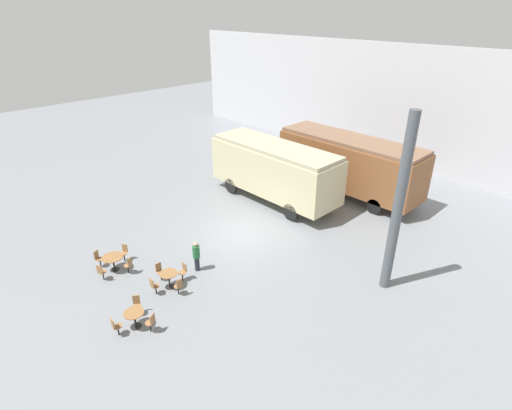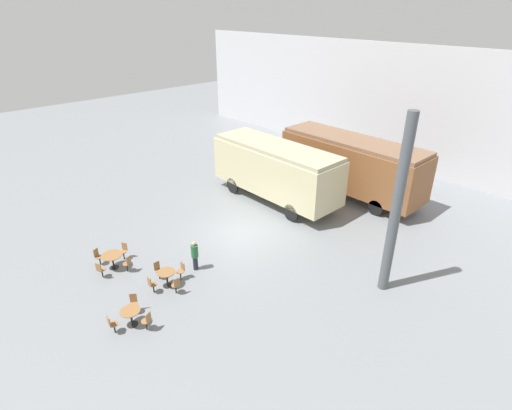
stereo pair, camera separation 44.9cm
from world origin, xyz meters
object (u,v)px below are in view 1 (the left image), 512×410
object	(u,v)px
passenger_coach_wooden	(349,162)
cafe_table_near	(169,276)
visitor_person	(196,255)
cafe_chair_0	(154,285)
passenger_coach_vintage	(274,168)
cafe_table_far	(134,316)
cafe_table_mid	(113,259)

from	to	relation	value
passenger_coach_wooden	cafe_table_near	bearing A→B (deg)	-88.83
passenger_coach_wooden	visitor_person	distance (m)	12.61
cafe_chair_0	visitor_person	world-z (taller)	visitor_person
cafe_chair_0	visitor_person	xyz separation A→B (m)	(-0.18, 2.45, 0.33)
passenger_coach_vintage	cafe_table_near	bearing A→B (deg)	-73.20
passenger_coach_wooden	cafe_table_far	distance (m)	16.72
cafe_table_near	visitor_person	world-z (taller)	visitor_person
passenger_coach_vintage	visitor_person	world-z (taller)	passenger_coach_vintage
passenger_coach_vintage	visitor_person	xyz separation A→B (m)	(2.83, -8.29, -1.33)
cafe_chair_0	cafe_table_mid	bearing A→B (deg)	98.06
cafe_table_near	cafe_table_far	xyz separation A→B (m)	(1.18, -2.36, -0.03)
cafe_table_far	cafe_chair_0	bearing A→B (deg)	126.81
passenger_coach_vintage	cafe_table_mid	bearing A→B (deg)	-89.79
passenger_coach_vintage	cafe_table_far	size ratio (longest dim) A/B	11.18
cafe_table_mid	visitor_person	distance (m)	4.00
cafe_table_far	visitor_person	xyz separation A→B (m)	(-1.36, 4.03, 0.28)
cafe_table_near	visitor_person	distance (m)	1.71
passenger_coach_wooden	passenger_coach_vintage	bearing A→B (deg)	-122.61
cafe_chair_0	cafe_table_far	bearing A→B (deg)	-142.88
cafe_table_mid	cafe_table_far	bearing A→B (deg)	-15.87
passenger_coach_wooden	passenger_coach_vintage	world-z (taller)	passenger_coach_wooden
passenger_coach_wooden	visitor_person	bearing A→B (deg)	-89.50
passenger_coach_vintage	cafe_table_far	xyz separation A→B (m)	(4.19, -12.32, -1.61)
cafe_table_mid	visitor_person	xyz separation A→B (m)	(2.79, 2.85, 0.22)
passenger_coach_wooden	passenger_coach_vintage	xyz separation A→B (m)	(-2.72, -4.25, -0.03)
cafe_chair_0	cafe_table_near	bearing A→B (deg)	0.00
cafe_table_far	cafe_chair_0	world-z (taller)	cafe_chair_0
passenger_coach_vintage	cafe_chair_0	size ratio (longest dim) A/B	10.21
cafe_table_mid	passenger_coach_wooden	bearing A→B (deg)	80.13
visitor_person	cafe_table_far	bearing A→B (deg)	-71.36
cafe_table_near	cafe_table_mid	distance (m)	3.19
cafe_table_far	passenger_coach_wooden	bearing A→B (deg)	95.07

